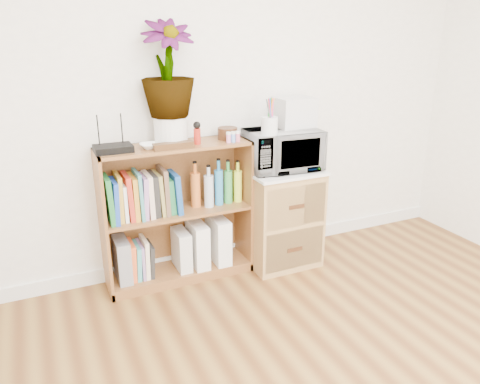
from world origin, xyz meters
TOP-DOWN VIEW (x-y plane):
  - skirting_board at (0.00, 2.24)m, footprint 4.00×0.02m
  - bookshelf at (-0.35, 2.10)m, footprint 1.00×0.30m
  - wicker_unit at (0.40, 2.02)m, footprint 0.50×0.45m
  - microwave at (0.40, 2.02)m, footprint 0.52×0.37m
  - pen_cup at (0.24, 1.92)m, footprint 0.11×0.11m
  - small_appliance at (0.52, 2.09)m, footprint 0.26×0.21m
  - router at (-0.74, 2.08)m, footprint 0.23×0.15m
  - white_bowl at (-0.51, 2.07)m, footprint 0.13×0.13m
  - plant_pot at (-0.36, 2.12)m, footprint 0.21×0.21m
  - potted_plant at (-0.36, 2.12)m, footprint 0.33×0.33m
  - trinket_box at (-0.38, 2.00)m, footprint 0.25×0.06m
  - kokeshi_doll at (-0.21, 2.06)m, footprint 0.04×0.04m
  - wooden_bowl at (0.03, 2.11)m, footprint 0.13×0.13m
  - paint_jars at (0.02, 2.01)m, footprint 0.11×0.04m
  - file_box at (-0.74, 2.10)m, footprint 0.09×0.23m
  - magazine_holder_left at (-0.34, 2.09)m, footprint 0.09×0.22m
  - magazine_holder_mid at (-0.22, 2.09)m, footprint 0.10×0.25m
  - magazine_holder_right at (-0.06, 2.09)m, footprint 0.10×0.26m
  - cookbooks at (-0.58, 2.10)m, footprint 0.48×0.20m
  - liquor_bottles at (-0.03, 2.10)m, footprint 0.44×0.07m
  - lower_books at (-0.63, 2.10)m, footprint 0.16×0.19m

SIDE VIEW (x-z plane):
  - skirting_board at x=0.00m, z-range 0.00..0.10m
  - lower_books at x=-0.63m, z-range 0.06..0.33m
  - magazine_holder_left at x=-0.34m, z-range 0.07..0.35m
  - file_box at x=-0.74m, z-range 0.07..0.36m
  - magazine_holder_mid at x=-0.22m, z-range 0.07..0.39m
  - magazine_holder_right at x=-0.06m, z-range 0.07..0.40m
  - wicker_unit at x=0.40m, z-range 0.00..0.70m
  - bookshelf at x=-0.35m, z-range 0.00..0.95m
  - cookbooks at x=-0.58m, z-range 0.48..0.80m
  - liquor_bottles at x=-0.03m, z-range 0.49..0.81m
  - microwave at x=0.40m, z-range 0.72..1.00m
  - white_bowl at x=-0.51m, z-range 0.95..0.98m
  - trinket_box at x=-0.38m, z-range 0.95..0.99m
  - router at x=-0.74m, z-range 0.95..0.99m
  - paint_jars at x=0.02m, z-range 0.95..1.00m
  - wooden_bowl at x=0.03m, z-range 0.95..1.03m
  - kokeshi_doll at x=-0.21m, z-range 0.95..1.05m
  - plant_pot at x=-0.36m, z-range 0.95..1.13m
  - pen_cup at x=0.24m, z-range 1.00..1.12m
  - small_appliance at x=0.52m, z-range 1.00..1.20m
  - potted_plant at x=-0.36m, z-range 1.13..1.71m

